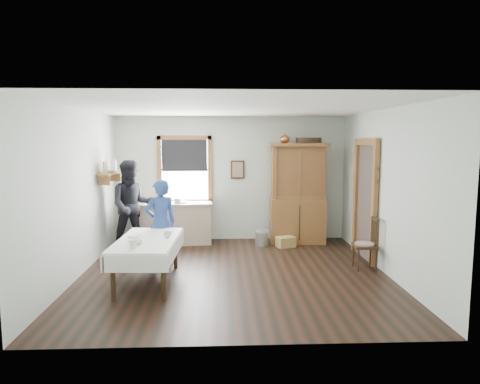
# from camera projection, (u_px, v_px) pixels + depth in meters

# --- Properties ---
(room) EXTENTS (5.01, 5.01, 2.70)m
(room) POSITION_uv_depth(u_px,v_px,m) (234.00, 193.00, 6.91)
(room) COLOR black
(room) RESTS_ON ground
(window) EXTENTS (1.18, 0.07, 1.48)m
(window) POSITION_uv_depth(u_px,v_px,m) (185.00, 166.00, 9.28)
(window) COLOR white
(window) RESTS_ON room
(doorway) EXTENTS (0.09, 1.14, 2.22)m
(doorway) POSITION_uv_depth(u_px,v_px,m) (366.00, 196.00, 7.88)
(doorway) COLOR #483A33
(doorway) RESTS_ON room
(wall_shelf) EXTENTS (0.24, 1.00, 0.44)m
(wall_shelf) POSITION_uv_depth(u_px,v_px,m) (110.00, 172.00, 8.31)
(wall_shelf) COLOR brown
(wall_shelf) RESTS_ON room
(framed_picture) EXTENTS (0.30, 0.04, 0.40)m
(framed_picture) POSITION_uv_depth(u_px,v_px,m) (238.00, 170.00, 9.33)
(framed_picture) COLOR #332111
(framed_picture) RESTS_ON room
(rug_beater) EXTENTS (0.01, 0.27, 0.27)m
(rug_beater) POSITION_uv_depth(u_px,v_px,m) (377.00, 168.00, 7.26)
(rug_beater) COLOR black
(rug_beater) RESTS_ON room
(work_counter) EXTENTS (1.58, 0.71, 0.88)m
(work_counter) POSITION_uv_depth(u_px,v_px,m) (176.00, 223.00, 9.07)
(work_counter) COLOR tan
(work_counter) RESTS_ON room
(china_hutch) EXTENTS (1.28, 0.66, 2.13)m
(china_hutch) POSITION_uv_depth(u_px,v_px,m) (298.00, 193.00, 9.12)
(china_hutch) COLOR brown
(china_hutch) RESTS_ON room
(dining_table) EXTENTS (0.98, 1.76, 0.69)m
(dining_table) POSITION_uv_depth(u_px,v_px,m) (148.00, 261.00, 6.58)
(dining_table) COLOR white
(dining_table) RESTS_ON room
(spindle_chair) EXTENTS (0.43, 0.43, 0.89)m
(spindle_chair) POSITION_uv_depth(u_px,v_px,m) (365.00, 243.00, 7.27)
(spindle_chair) COLOR #332111
(spindle_chair) RESTS_ON room
(pail) EXTENTS (0.28, 0.28, 0.28)m
(pail) POSITION_uv_depth(u_px,v_px,m) (262.00, 239.00, 8.92)
(pail) COLOR #9EA1A6
(pail) RESTS_ON room
(wicker_basket) EXTENTS (0.42, 0.36, 0.21)m
(wicker_basket) POSITION_uv_depth(u_px,v_px,m) (286.00, 242.00, 8.81)
(wicker_basket) COLOR tan
(wicker_basket) RESTS_ON room
(woman_blue) EXTENTS (0.61, 0.52, 1.41)m
(woman_blue) POSITION_uv_depth(u_px,v_px,m) (161.00, 226.00, 7.43)
(woman_blue) COLOR navy
(woman_blue) RESTS_ON room
(figure_dark) EXTENTS (0.96, 0.84, 1.67)m
(figure_dark) POSITION_uv_depth(u_px,v_px,m) (132.00, 209.00, 8.42)
(figure_dark) COLOR black
(figure_dark) RESTS_ON room
(table_cup_a) EXTENTS (0.12, 0.12, 0.09)m
(table_cup_a) POSITION_uv_depth(u_px,v_px,m) (167.00, 235.00, 6.64)
(table_cup_a) COLOR silver
(table_cup_a) RESTS_ON dining_table
(table_cup_b) EXTENTS (0.11, 0.11, 0.10)m
(table_cup_b) POSITION_uv_depth(u_px,v_px,m) (133.00, 245.00, 5.95)
(table_cup_b) COLOR silver
(table_cup_b) RESTS_ON dining_table
(table_bowl) EXTENTS (0.30, 0.30, 0.06)m
(table_bowl) POSITION_uv_depth(u_px,v_px,m) (136.00, 242.00, 6.22)
(table_bowl) COLOR silver
(table_bowl) RESTS_ON dining_table
(counter_book) EXTENTS (0.19, 0.25, 0.02)m
(counter_book) POSITION_uv_depth(u_px,v_px,m) (176.00, 202.00, 9.00)
(counter_book) COLOR #7E7154
(counter_book) RESTS_ON work_counter
(counter_bowl) EXTENTS (0.20, 0.20, 0.06)m
(counter_bowl) POSITION_uv_depth(u_px,v_px,m) (178.00, 201.00, 9.10)
(counter_bowl) COLOR silver
(counter_bowl) RESTS_ON work_counter
(shelf_bowl) EXTENTS (0.22, 0.22, 0.05)m
(shelf_bowl) POSITION_uv_depth(u_px,v_px,m) (110.00, 171.00, 8.32)
(shelf_bowl) COLOR silver
(shelf_bowl) RESTS_ON wall_shelf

